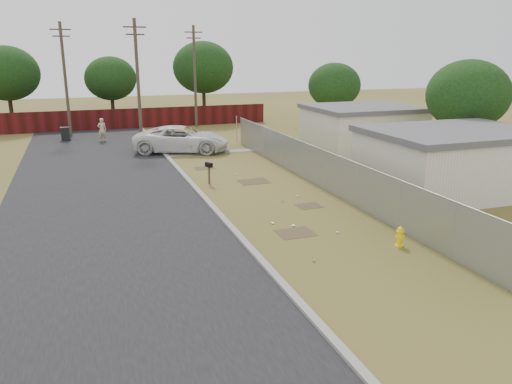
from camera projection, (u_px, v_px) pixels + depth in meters
name	position (u px, v px, depth m)	size (l,w,h in m)	color
ground	(269.00, 197.00, 23.98)	(120.00, 120.00, 0.00)	brown
street	(111.00, 171.00, 29.10)	(15.10, 60.00, 0.12)	black
chainlink_fence	(318.00, 171.00, 25.70)	(0.10, 27.06, 2.02)	#96999E
privacy_fence	(106.00, 119.00, 44.48)	(30.00, 0.12, 1.80)	#4A1012
utility_poles	(135.00, 78.00, 40.27)	(12.60, 8.24, 9.00)	#443B2D
houses	(403.00, 142.00, 29.52)	(9.30, 17.24, 3.10)	silver
horizon_trees	(183.00, 76.00, 44.36)	(33.32, 31.94, 7.78)	#382519
fire_hydrant	(400.00, 237.00, 17.79)	(0.36, 0.36, 0.78)	yellow
mailbox	(209.00, 167.00, 26.09)	(0.34, 0.50, 1.17)	brown
pickup_truck	(182.00, 139.00, 34.51)	(2.99, 6.48, 1.80)	silver
pedestrian	(102.00, 130.00, 38.66)	(0.66, 0.43, 1.81)	#BCB08A
trash_bin	(65.00, 134.00, 39.02)	(0.69, 0.76, 1.06)	black
scattered_litter	(287.00, 212.00, 21.59)	(2.75, 12.57, 0.07)	white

